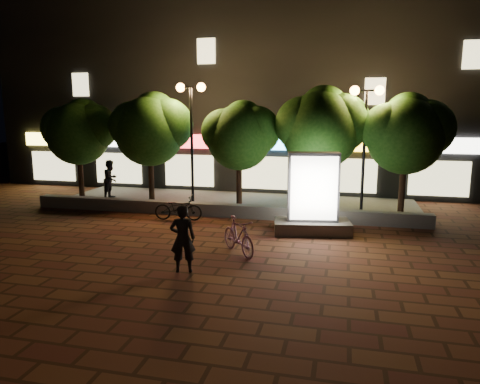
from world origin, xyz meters
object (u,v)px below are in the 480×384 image
(tree_far_left, at_px, (80,130))
(rider, at_px, (183,239))
(tree_mid, at_px, (241,133))
(street_lamp_right, at_px, (366,117))
(tree_left, at_px, (151,127))
(pedestrian, at_px, (111,179))
(scooter_parked, at_px, (178,208))
(tree_far_right, at_px, (407,131))
(street_lamp_left, at_px, (191,113))
(scooter_pink, at_px, (238,236))
(tree_right, at_px, (322,125))
(ad_kiosk, at_px, (313,201))

(tree_far_left, xyz_separation_m, rider, (7.77, -7.62, -2.40))
(tree_mid, height_order, street_lamp_right, street_lamp_right)
(tree_left, height_order, tree_mid, tree_left)
(rider, distance_m, pedestrian, 10.58)
(tree_mid, bearing_deg, tree_left, 180.00)
(scooter_parked, bearing_deg, street_lamp_right, -79.44)
(rider, bearing_deg, tree_far_right, -147.21)
(street_lamp_left, distance_m, scooter_parked, 4.18)
(tree_left, xyz_separation_m, rider, (4.27, -7.62, -2.55))
(street_lamp_right, xyz_separation_m, pedestrian, (-11.35, 0.85, -2.91))
(scooter_pink, xyz_separation_m, rider, (-1.05, -1.74, 0.35))
(tree_right, bearing_deg, tree_far_left, -180.00)
(street_lamp_left, relative_size, scooter_parked, 2.82)
(tree_right, distance_m, rider, 8.63)
(tree_right, bearing_deg, ad_kiosk, -91.29)
(tree_right, distance_m, scooter_parked, 6.50)
(tree_left, relative_size, pedestrian, 2.72)
(tree_far_left, bearing_deg, tree_far_right, 0.00)
(tree_mid, distance_m, pedestrian, 6.81)
(street_lamp_left, bearing_deg, scooter_pink, -59.05)
(scooter_pink, xyz_separation_m, scooter_parked, (-3.18, 3.42, -0.06))
(tree_right, relative_size, tree_far_right, 1.06)
(pedestrian, bearing_deg, street_lamp_right, -93.93)
(tree_far_left, distance_m, tree_left, 3.51)
(tree_far_right, bearing_deg, scooter_pink, -131.37)
(rider, bearing_deg, scooter_pink, -139.05)
(street_lamp_left, xyz_separation_m, scooter_parked, (0.19, -2.20, -3.55))
(tree_left, bearing_deg, street_lamp_left, -7.70)
(street_lamp_left, relative_size, street_lamp_right, 1.04)
(scooter_pink, height_order, scooter_parked, scooter_pink)
(street_lamp_left, bearing_deg, pedestrian, 168.91)
(tree_far_left, xyz_separation_m, pedestrian, (1.10, 0.59, -2.31))
(scooter_parked, relative_size, pedestrian, 1.02)
(tree_right, height_order, street_lamp_right, tree_right)
(rider, height_order, scooter_parked, rider)
(street_lamp_left, distance_m, scooter_pink, 7.43)
(tree_mid, height_order, street_lamp_left, street_lamp_left)
(street_lamp_left, xyz_separation_m, ad_kiosk, (5.29, -2.80, -2.91))
(street_lamp_right, bearing_deg, scooter_pink, -122.84)
(tree_right, bearing_deg, pedestrian, 176.52)
(tree_far_left, bearing_deg, tree_mid, -0.00)
(ad_kiosk, relative_size, pedestrian, 1.54)
(tree_left, xyz_separation_m, scooter_parked, (2.13, -2.46, -2.96))
(tree_right, bearing_deg, tree_far_right, -0.00)
(tree_mid, relative_size, rider, 2.53)
(tree_right, height_order, scooter_pink, tree_right)
(tree_left, bearing_deg, tree_mid, -0.00)
(scooter_pink, relative_size, rider, 1.01)
(rider, relative_size, scooter_parked, 0.97)
(street_lamp_right, bearing_deg, tree_mid, 176.96)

